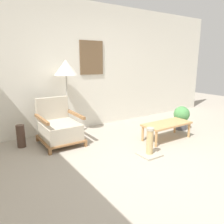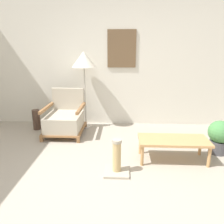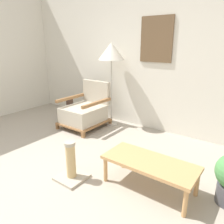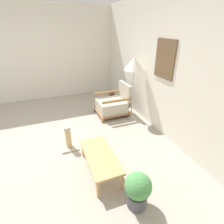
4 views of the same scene
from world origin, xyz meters
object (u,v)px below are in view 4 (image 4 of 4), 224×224
armchair (113,104)px  scratching_post (69,140)px  vase (112,98)px  potted_plant (138,189)px  coffee_table (100,157)px  floor_lamp (134,65)px

armchair → scratching_post: bearing=-52.4°
vase → potted_plant: (3.17, -0.88, 0.08)m
coffee_table → scratching_post: bearing=-154.6°
floor_lamp → potted_plant: 2.66m
coffee_table → potted_plant: size_ratio=1.89×
floor_lamp → armchair: bearing=-131.7°
potted_plant → scratching_post: potted_plant is taller
armchair → potted_plant: 2.63m
coffee_table → armchair: bearing=152.6°
coffee_table → vase: vase is taller
armchair → coffee_table: armchair is taller
coffee_table → vase: bearing=154.9°
armchair → vase: size_ratio=2.03×
scratching_post → floor_lamp: bearing=111.9°
floor_lamp → coffee_table: (1.47, -1.30, -1.04)m
armchair → potted_plant: (2.54, -0.67, -0.01)m
floor_lamp → scratching_post: 2.15m
potted_plant → scratching_post: 1.67m
coffee_table → floor_lamp: bearing=138.4°
vase → floor_lamp: bearing=9.8°
floor_lamp → vase: 1.49m
armchair → vase: (-0.63, 0.21, -0.09)m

